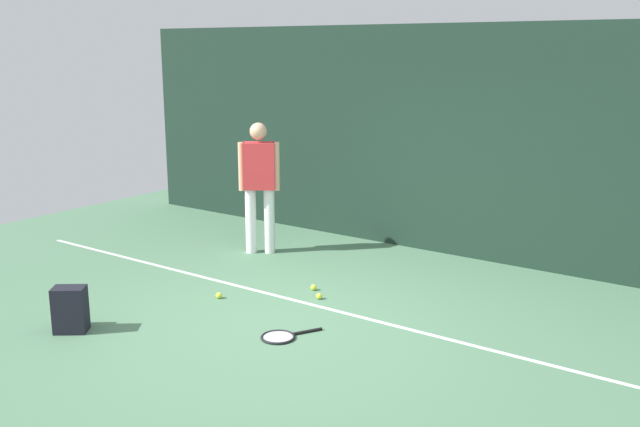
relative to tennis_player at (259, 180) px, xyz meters
The scene contains 9 objects.
ground_plane 2.61m from the tennis_player, 41.53° to the right, with size 12.00×12.00×0.00m, color #4C7556.
back_fence 2.34m from the tennis_player, 37.61° to the left, with size 10.00×0.10×2.92m, color #192D23.
court_line 2.37m from the tennis_player, 33.29° to the right, with size 9.00×0.05×0.00m, color white.
tennis_player is the anchor object (origin of this frame).
tennis_racket 3.00m from the tennis_player, 46.20° to the right, with size 0.45×0.62×0.03m.
backpack 3.17m from the tennis_player, 85.31° to the right, with size 0.38×0.38×0.44m.
tennis_ball_near_player 2.15m from the tennis_player, 31.28° to the right, with size 0.07×0.07×0.07m, color #CCE033.
tennis_ball_by_fence 1.90m from the tennis_player, 29.29° to the right, with size 0.07×0.07×0.07m, color #CCE033.
tennis_ball_mid_court 2.02m from the tennis_player, 64.43° to the right, with size 0.07×0.07×0.07m, color #CCE033.
Camera 1 is at (4.01, -5.24, 2.63)m, focal length 39.84 mm.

